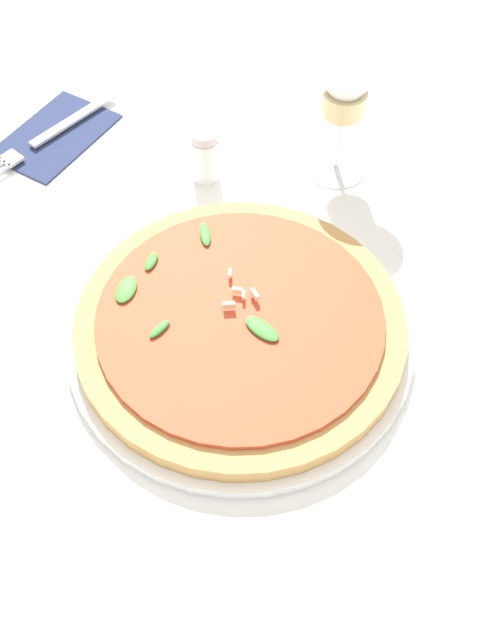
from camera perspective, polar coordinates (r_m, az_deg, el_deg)
ground_plane at (r=0.77m, az=0.72°, el=0.24°), size 6.00×6.00×0.00m
pizza_arugula_main at (r=0.74m, az=-0.01°, el=-0.60°), size 0.34×0.34×0.05m
wine_glass at (r=0.86m, az=8.04°, el=16.95°), size 0.09×0.09×0.15m
napkin at (r=0.99m, az=-13.91°, el=13.55°), size 0.17×0.14×0.01m
fork at (r=0.98m, az=-14.33°, el=13.53°), size 0.22×0.04×0.00m
shaker_pepper at (r=0.89m, az=-2.68°, el=12.42°), size 0.03×0.03×0.07m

